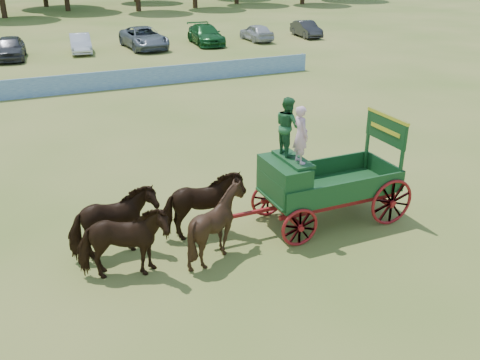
% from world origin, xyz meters
% --- Properties ---
extents(ground, '(160.00, 160.00, 0.00)m').
position_xyz_m(ground, '(0.00, 0.00, 0.00)').
color(ground, olive).
rests_on(ground, ground).
extents(horse_lead_left, '(2.40, 1.50, 1.88)m').
position_xyz_m(horse_lead_left, '(-3.84, -0.62, 0.94)').
color(horse_lead_left, black).
rests_on(horse_lead_left, ground).
extents(horse_lead_right, '(2.32, 1.23, 1.88)m').
position_xyz_m(horse_lead_right, '(-3.84, 0.48, 0.94)').
color(horse_lead_right, black).
rests_on(horse_lead_right, ground).
extents(horse_wheel_left, '(2.00, 1.85, 1.89)m').
position_xyz_m(horse_wheel_left, '(-1.44, -0.62, 0.94)').
color(horse_wheel_left, black).
rests_on(horse_wheel_left, ground).
extents(horse_wheel_right, '(2.23, 1.02, 1.88)m').
position_xyz_m(horse_wheel_right, '(-1.44, 0.48, 0.94)').
color(horse_wheel_right, black).
rests_on(horse_wheel_right, ground).
extents(farm_dray, '(6.00, 2.00, 3.75)m').
position_xyz_m(farm_dray, '(1.52, -0.04, 1.66)').
color(farm_dray, maroon).
rests_on(farm_dray, ground).
extents(sponsor_banner, '(26.00, 0.08, 1.05)m').
position_xyz_m(sponsor_banner, '(-1.00, 18.00, 0.53)').
color(sponsor_banner, '#1C4E9C').
rests_on(sponsor_banner, ground).
extents(parked_cars, '(46.71, 6.80, 1.62)m').
position_xyz_m(parked_cars, '(-3.19, 30.09, 0.76)').
color(parked_cars, silver).
rests_on(parked_cars, ground).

